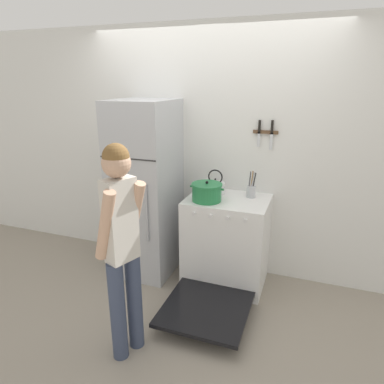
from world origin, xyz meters
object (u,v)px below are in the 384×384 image
object	(u,v)px
dutch_oven_pot	(207,192)
person	(122,242)
stove_range	(225,243)
tea_kettle	(215,186)
utensil_jar	(251,191)
refrigerator	(146,190)

from	to	relation	value
dutch_oven_pot	person	xyz separation A→B (m)	(-0.28, -1.08, -0.07)
stove_range	person	world-z (taller)	person
tea_kettle	utensil_jar	bearing A→B (deg)	1.02
dutch_oven_pot	utensil_jar	world-z (taller)	utensil_jar
tea_kettle	utensil_jar	xyz separation A→B (m)	(0.36, 0.01, -0.01)
tea_kettle	utensil_jar	size ratio (longest dim) A/B	0.94
utensil_jar	stove_range	bearing A→B (deg)	-139.97
stove_range	tea_kettle	world-z (taller)	tea_kettle
refrigerator	tea_kettle	distance (m)	0.73
stove_range	person	bearing A→B (deg)	-111.40
dutch_oven_pot	person	size ratio (longest dim) A/B	0.20
tea_kettle	utensil_jar	world-z (taller)	utensil_jar
refrigerator	tea_kettle	world-z (taller)	refrigerator
utensil_jar	person	xyz separation A→B (m)	(-0.65, -1.33, -0.05)
utensil_jar	dutch_oven_pot	bearing A→B (deg)	-146.62
dutch_oven_pot	person	world-z (taller)	person
tea_kettle	stove_range	bearing A→B (deg)	-44.20
dutch_oven_pot	tea_kettle	bearing A→B (deg)	86.75
dutch_oven_pot	tea_kettle	world-z (taller)	tea_kettle
refrigerator	stove_range	world-z (taller)	refrigerator
stove_range	tea_kettle	size ratio (longest dim) A/B	5.35
refrigerator	dutch_oven_pot	distance (m)	0.70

